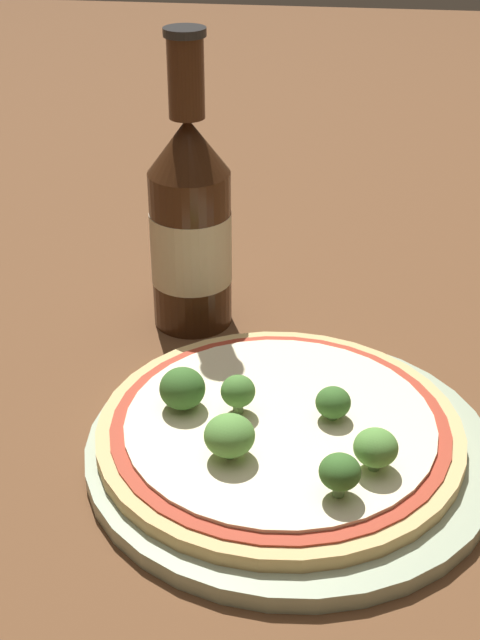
% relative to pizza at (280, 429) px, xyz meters
% --- Properties ---
extents(ground_plane, '(3.00, 3.00, 0.00)m').
position_rel_pizza_xyz_m(ground_plane, '(-0.01, 0.02, -0.02)').
color(ground_plane, brown).
extents(plate, '(0.27, 0.27, 0.01)m').
position_rel_pizza_xyz_m(plate, '(0.01, -0.00, -0.01)').
color(plate, '#A3B293').
rests_on(plate, ground_plane).
extents(pizza, '(0.24, 0.24, 0.01)m').
position_rel_pizza_xyz_m(pizza, '(0.00, 0.00, 0.00)').
color(pizza, tan).
rests_on(pizza, plate).
extents(broccoli_floret_0, '(0.03, 0.03, 0.03)m').
position_rel_pizza_xyz_m(broccoli_floret_0, '(-0.03, -0.04, 0.02)').
color(broccoli_floret_0, '#6B8E51').
rests_on(broccoli_floret_0, pizza).
extents(broccoli_floret_1, '(0.02, 0.02, 0.03)m').
position_rel_pizza_xyz_m(broccoli_floret_1, '(-0.03, 0.01, 0.02)').
color(broccoli_floret_1, '#6B8E51').
rests_on(broccoli_floret_1, pizza).
extents(broccoli_floret_2, '(0.02, 0.02, 0.03)m').
position_rel_pizza_xyz_m(broccoli_floret_2, '(0.04, -0.07, 0.02)').
color(broccoli_floret_2, '#6B8E51').
rests_on(broccoli_floret_2, pizza).
extents(broccoli_floret_3, '(0.02, 0.02, 0.02)m').
position_rel_pizza_xyz_m(broccoli_floret_3, '(0.03, 0.01, 0.02)').
color(broccoli_floret_3, '#6B8E51').
rests_on(broccoli_floret_3, pizza).
extents(broccoli_floret_4, '(0.03, 0.03, 0.03)m').
position_rel_pizza_xyz_m(broccoli_floret_4, '(-0.07, 0.01, 0.02)').
color(broccoli_floret_4, '#6B8E51').
rests_on(broccoli_floret_4, pizza).
extents(broccoli_floret_5, '(0.03, 0.03, 0.03)m').
position_rel_pizza_xyz_m(broccoli_floret_5, '(0.06, -0.04, 0.02)').
color(broccoli_floret_5, '#6B8E51').
rests_on(broccoli_floret_5, pizza).
extents(beer_bottle, '(0.07, 0.07, 0.24)m').
position_rel_pizza_xyz_m(beer_bottle, '(-0.09, 0.17, 0.07)').
color(beer_bottle, '#381E0F').
rests_on(beer_bottle, ground_plane).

